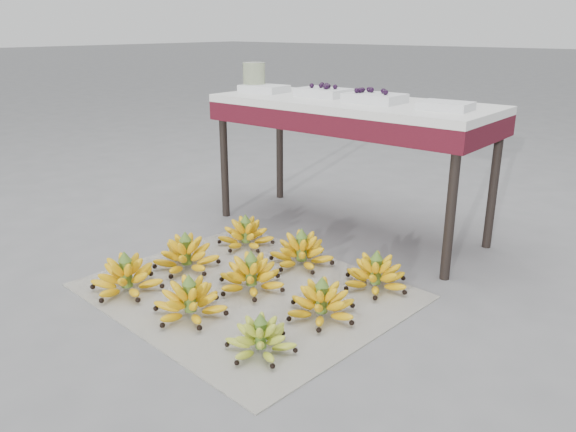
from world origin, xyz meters
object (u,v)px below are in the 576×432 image
Objects in this scene: tray_right at (374,98)px; newspaper_mat at (247,291)px; bunch_front_right at (261,339)px; bunch_back_left at (246,235)px; tray_left at (323,92)px; bunch_mid_center at (251,276)px; vendor_table at (350,116)px; bunch_front_center at (190,302)px; tray_far_right at (445,106)px; glass_jar at (254,77)px; bunch_mid_right at (322,303)px; bunch_front_left at (127,278)px; tray_far_left at (264,89)px; bunch_mid_left at (186,256)px; bunch_back_center at (301,252)px; bunch_back_right at (376,275)px.

newspaper_mat is at bearing -93.14° from tray_right.
bunch_back_left is at bearing 131.18° from bunch_front_right.
tray_left is (-0.67, 1.25, 0.68)m from bunch_front_right.
bunch_front_right is 0.50m from bunch_mid_center.
bunch_mid_center is 1.06m from vendor_table.
bunch_front_center is at bearing 172.06° from bunch_front_right.
glass_jar reaches higher than tray_far_right.
bunch_front_left is at bearing -139.80° from bunch_mid_right.
tray_far_left is at bearing 179.60° from tray_far_right.
bunch_mid_center is 1.95× the size of glass_jar.
glass_jar reaches higher than bunch_mid_left.
tray_far_right is (0.73, -0.06, -0.01)m from tray_left.
tray_far_right is at bearing 58.22° from bunch_mid_center.
newspaper_mat is at bearing -161.41° from bunch_mid_right.
bunch_front_left is at bearing 175.52° from bunch_front_right.
bunch_mid_right is at bearing -69.08° from tray_right.
tray_far_left is at bearing 125.79° from bunch_front_right.
bunch_back_center is (0.40, 0.69, -0.00)m from bunch_front_left.
bunch_back_left is 0.93× the size of bunch_back_right.
bunch_front_right is at bearing -69.02° from vendor_table.
bunch_back_right is 1.57× the size of tray_far_right.
tray_right reaches higher than tray_left.
bunch_mid_center is at bearing 17.04° from bunch_mid_left.
bunch_mid_center is at bearing -117.36° from bunch_back_right.
bunch_mid_center is at bearing 131.47° from bunch_front_right.
bunch_front_center is 0.98× the size of bunch_mid_left.
bunch_mid_left is 1.28× the size of tray_right.
bunch_back_center is 1.23× the size of tray_left.
tray_right is (0.43, 0.90, 0.67)m from bunch_mid_left.
bunch_mid_left reaches higher than bunch_back_right.
bunch_front_center is 1.30× the size of bunch_front_right.
tray_far_right is (0.02, 0.50, 0.67)m from bunch_back_right.
glass_jar is (-0.47, -0.04, 0.06)m from tray_left.
tray_left is at bearing 74.68° from bunch_front_left.
bunch_mid_right is 1.33m from tray_left.
bunch_front_right is at bearing -76.43° from bunch_mid_right.
tray_far_right is at bearing 55.34° from bunch_front_center.
bunch_mid_right is (0.40, 0.32, -0.00)m from bunch_front_center.
bunch_mid_left is at bearing -178.51° from newspaper_mat.
bunch_mid_left reaches higher than bunch_front_right.
glass_jar is at bearing 158.62° from bunch_mid_right.
glass_jar reaches higher than bunch_front_left.
bunch_back_left is (-0.37, 0.35, -0.00)m from bunch_mid_center.
tray_far_right is at bearing 81.50° from bunch_front_right.
tray_far_right is (0.82, 1.20, 0.67)m from bunch_front_left.
tray_far_left is 0.73m from tray_right.
bunch_back_left is at bearing -57.77° from tray_far_left.
bunch_back_left is (-0.74, 0.35, 0.00)m from bunch_mid_right.
bunch_back_left is 0.88m from tray_left.
bunch_back_center is at bearing 153.01° from bunch_mid_right.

